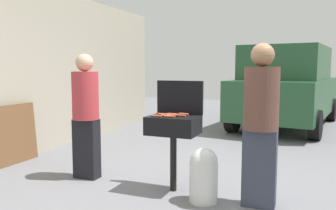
# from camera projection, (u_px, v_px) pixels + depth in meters

# --- Properties ---
(ground_plane) EXTENTS (24.00, 24.00, 0.00)m
(ground_plane) POSITION_uv_depth(u_px,v_px,m) (189.00, 188.00, 4.43)
(ground_plane) COLOR slate
(house_wall_side) EXTENTS (0.24, 8.00, 2.93)m
(house_wall_side) POSITION_uv_depth(u_px,v_px,m) (43.00, 70.00, 6.38)
(house_wall_side) COLOR #B2A893
(house_wall_side) RESTS_ON ground
(bbq_grill) EXTENTS (0.60, 0.44, 0.93)m
(bbq_grill) POSITION_uv_depth(u_px,v_px,m) (173.00, 128.00, 4.24)
(bbq_grill) COLOR black
(bbq_grill) RESTS_ON ground
(grill_lid_open) EXTENTS (0.60, 0.05, 0.42)m
(grill_lid_open) POSITION_uv_depth(u_px,v_px,m) (180.00, 97.00, 4.40)
(grill_lid_open) COLOR black
(grill_lid_open) RESTS_ON bbq_grill
(hot_dog_0) EXTENTS (0.13, 0.03, 0.03)m
(hot_dog_0) POSITION_uv_depth(u_px,v_px,m) (157.00, 116.00, 4.15)
(hot_dog_0) COLOR #B74C33
(hot_dog_0) RESTS_ON bbq_grill
(hot_dog_1) EXTENTS (0.13, 0.03, 0.03)m
(hot_dog_1) POSITION_uv_depth(u_px,v_px,m) (167.00, 116.00, 4.17)
(hot_dog_1) COLOR #C6593D
(hot_dog_1) RESTS_ON bbq_grill
(hot_dog_2) EXTENTS (0.13, 0.04, 0.03)m
(hot_dog_2) POSITION_uv_depth(u_px,v_px,m) (172.00, 115.00, 4.24)
(hot_dog_2) COLOR #C6593D
(hot_dog_2) RESTS_ON bbq_grill
(hot_dog_3) EXTENTS (0.13, 0.04, 0.03)m
(hot_dog_3) POSITION_uv_depth(u_px,v_px,m) (184.00, 114.00, 4.32)
(hot_dog_3) COLOR #C6593D
(hot_dog_3) RESTS_ON bbq_grill
(hot_dog_4) EXTENTS (0.13, 0.04, 0.03)m
(hot_dog_4) POSITION_uv_depth(u_px,v_px,m) (163.00, 114.00, 4.30)
(hot_dog_4) COLOR #C6593D
(hot_dog_4) RESTS_ON bbq_grill
(hot_dog_5) EXTENTS (0.13, 0.04, 0.03)m
(hot_dog_5) POSITION_uv_depth(u_px,v_px,m) (170.00, 116.00, 4.10)
(hot_dog_5) COLOR #B74C33
(hot_dog_5) RESTS_ON bbq_grill
(hot_dog_6) EXTENTS (0.13, 0.04, 0.03)m
(hot_dog_6) POSITION_uv_depth(u_px,v_px,m) (173.00, 114.00, 4.32)
(hot_dog_6) COLOR #AD4228
(hot_dog_6) RESTS_ON bbq_grill
(hot_dog_7) EXTENTS (0.13, 0.04, 0.03)m
(hot_dog_7) POSITION_uv_depth(u_px,v_px,m) (181.00, 116.00, 4.18)
(hot_dog_7) COLOR #AD4228
(hot_dog_7) RESTS_ON bbq_grill
(propane_tank) EXTENTS (0.32, 0.32, 0.62)m
(propane_tank) POSITION_uv_depth(u_px,v_px,m) (204.00, 174.00, 3.93)
(propane_tank) COLOR silver
(propane_tank) RESTS_ON ground
(person_left) EXTENTS (0.36, 0.36, 1.69)m
(person_left) POSITION_uv_depth(u_px,v_px,m) (86.00, 111.00, 4.74)
(person_left) COLOR black
(person_left) RESTS_ON ground
(person_right) EXTENTS (0.37, 0.37, 1.76)m
(person_right) POSITION_uv_depth(u_px,v_px,m) (261.00, 119.00, 3.74)
(person_right) COLOR #333847
(person_right) RESTS_ON ground
(parked_minivan) EXTENTS (2.54, 4.63, 2.02)m
(parked_minivan) POSITION_uv_depth(u_px,v_px,m) (287.00, 87.00, 8.92)
(parked_minivan) COLOR #234C2D
(parked_minivan) RESTS_ON ground
(leaning_board) EXTENTS (0.10, 0.90, 0.93)m
(leaning_board) POSITION_uv_depth(u_px,v_px,m) (14.00, 134.00, 5.51)
(leaning_board) COLOR brown
(leaning_board) RESTS_ON ground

